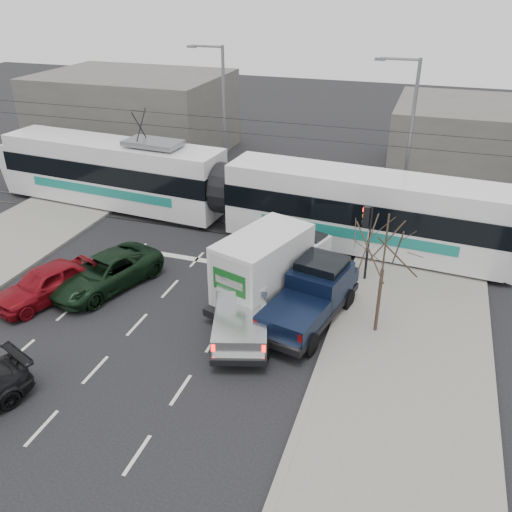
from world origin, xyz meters
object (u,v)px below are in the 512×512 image
(bare_tree, at_px, (385,248))
(navy_pickup, at_px, (313,294))
(street_lamp_near, at_px, (407,134))
(box_truck, at_px, (271,266))
(red_car, at_px, (46,283))
(street_lamp_far, at_px, (221,111))
(tram, at_px, (226,190))
(silver_pickup, at_px, (242,301))
(green_car, at_px, (105,272))
(traffic_signal, at_px, (367,227))

(bare_tree, relative_size, navy_pickup, 0.82)
(street_lamp_near, distance_m, box_truck, 11.77)
(red_car, bearing_deg, navy_pickup, 32.48)
(bare_tree, relative_size, box_truck, 0.72)
(street_lamp_far, height_order, tram, street_lamp_far)
(street_lamp_near, distance_m, navy_pickup, 12.18)
(street_lamp_far, relative_size, navy_pickup, 1.48)
(street_lamp_far, bearing_deg, tram, -66.83)
(bare_tree, height_order, navy_pickup, bare_tree)
(tram, relative_size, navy_pickup, 4.85)
(silver_pickup, height_order, green_car, silver_pickup)
(street_lamp_far, xyz_separation_m, tram, (2.36, -5.52, -2.99))
(tram, bearing_deg, navy_pickup, -44.20)
(bare_tree, relative_size, traffic_signal, 1.39)
(navy_pickup, bearing_deg, street_lamp_far, 136.85)
(box_truck, height_order, green_car, box_truck)
(bare_tree, xyz_separation_m, red_car, (-13.97, -1.95, -3.01))
(tram, bearing_deg, traffic_signal, -20.99)
(bare_tree, height_order, box_truck, bare_tree)
(street_lamp_near, xyz_separation_m, navy_pickup, (-2.35, -11.29, -3.92))
(silver_pickup, relative_size, navy_pickup, 1.03)
(street_lamp_near, bearing_deg, street_lamp_far, 170.13)
(red_car, bearing_deg, street_lamp_near, 66.23)
(street_lamp_far, distance_m, silver_pickup, 16.43)
(street_lamp_near, height_order, box_truck, street_lamp_near)
(bare_tree, relative_size, silver_pickup, 0.80)
(tram, xyz_separation_m, silver_pickup, (4.18, -9.00, -1.05))
(traffic_signal, bearing_deg, street_lamp_far, 138.28)
(green_car, bearing_deg, silver_pickup, 11.82)
(silver_pickup, height_order, box_truck, box_truck)
(street_lamp_near, xyz_separation_m, red_car, (-13.68, -13.45, -4.33))
(bare_tree, xyz_separation_m, tram, (-9.42, 7.98, -1.67))
(silver_pickup, relative_size, box_truck, 0.90)
(silver_pickup, distance_m, green_car, 6.92)
(street_lamp_near, distance_m, red_car, 19.67)
(silver_pickup, xyz_separation_m, navy_pickup, (2.61, 1.23, 0.13))
(street_lamp_near, height_order, tram, street_lamp_near)
(tram, bearing_deg, box_truck, -50.74)
(street_lamp_near, bearing_deg, box_truck, -113.27)
(bare_tree, bearing_deg, box_truck, 166.09)
(tram, distance_m, box_truck, 8.29)
(green_car, bearing_deg, navy_pickup, 20.99)
(box_truck, bearing_deg, silver_pickup, -85.25)
(traffic_signal, bearing_deg, silver_pickup, -129.37)
(green_car, bearing_deg, box_truck, 29.09)
(box_truck, distance_m, navy_pickup, 2.34)
(bare_tree, bearing_deg, traffic_signal, 105.76)
(box_truck, bearing_deg, street_lamp_near, 84.80)
(traffic_signal, height_order, silver_pickup, traffic_signal)
(tram, relative_size, red_car, 6.37)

